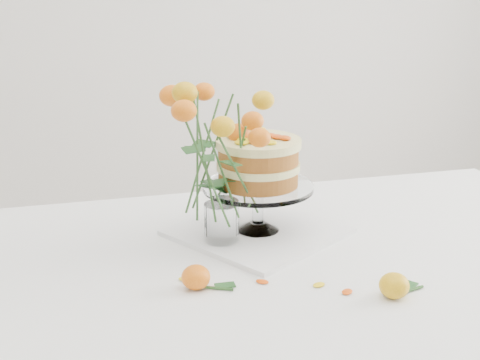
% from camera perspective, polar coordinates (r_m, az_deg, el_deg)
% --- Properties ---
extents(table, '(1.43, 0.93, 0.76)m').
position_cam_1_polar(table, '(1.45, 5.34, -9.36)').
color(table, tan).
rests_on(table, ground).
extents(napkin, '(0.44, 0.44, 0.01)m').
position_cam_1_polar(napkin, '(1.51, 1.52, -4.43)').
color(napkin, white).
rests_on(napkin, table).
extents(cake_stand, '(0.25, 0.25, 0.22)m').
position_cam_1_polar(cake_stand, '(1.46, 1.57, 1.12)').
color(cake_stand, white).
rests_on(cake_stand, napkin).
extents(rose_vase, '(0.31, 0.31, 0.37)m').
position_cam_1_polar(rose_vase, '(1.39, -1.65, 2.84)').
color(rose_vase, white).
rests_on(rose_vase, table).
extents(loose_rose_near, '(0.10, 0.06, 0.05)m').
position_cam_1_polar(loose_rose_near, '(1.26, 13.03, -8.77)').
color(loose_rose_near, '#F0AC14').
rests_on(loose_rose_near, table).
extents(loose_rose_far, '(0.09, 0.06, 0.05)m').
position_cam_1_polar(loose_rose_far, '(1.26, -3.77, -8.29)').
color(loose_rose_far, '#D9570A').
rests_on(loose_rose_far, table).
extents(stray_petal_a, '(0.03, 0.02, 0.00)m').
position_cam_1_polar(stray_petal_a, '(1.29, 1.91, -8.68)').
color(stray_petal_a, yellow).
rests_on(stray_petal_a, table).
extents(stray_petal_b, '(0.03, 0.02, 0.00)m').
position_cam_1_polar(stray_petal_b, '(1.29, 6.75, -8.88)').
color(stray_petal_b, yellow).
rests_on(stray_petal_b, table).
extents(stray_petal_c, '(0.03, 0.02, 0.00)m').
position_cam_1_polar(stray_petal_c, '(1.27, 9.13, -9.41)').
color(stray_petal_c, yellow).
rests_on(stray_petal_c, table).
extents(stray_petal_d, '(0.03, 0.02, 0.00)m').
position_cam_1_polar(stray_petal_d, '(1.30, -4.70, -8.41)').
color(stray_petal_d, yellow).
rests_on(stray_petal_d, table).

